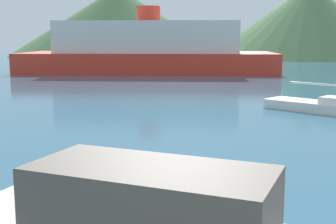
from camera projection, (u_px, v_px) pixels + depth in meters
name	position (u px, v px, depth m)	size (l,w,h in m)	color
ferry_distant	(149.00, 50.00, 49.94)	(27.52, 12.98, 6.91)	red
hill_west	(118.00, 22.00, 91.09)	(42.06, 42.06, 13.26)	#3D6038
hill_central	(308.00, 21.00, 86.50)	(37.73, 37.73, 13.23)	#476B42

